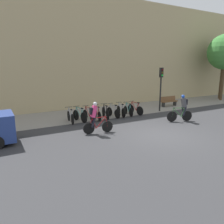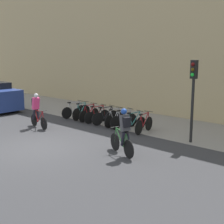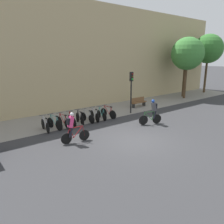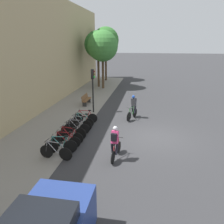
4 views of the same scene
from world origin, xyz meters
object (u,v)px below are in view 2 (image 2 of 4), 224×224
(cyclist_grey, at_px, (124,131))
(parked_bike_3, at_px, (97,115))
(parked_bike_6, at_px, (124,120))
(traffic_light_pole, at_px, (193,86))
(parked_bike_2, at_px, (89,114))
(parked_bike_8, at_px, (144,124))
(parked_bike_0, at_px, (74,111))
(parked_bike_1, at_px, (81,112))
(parked_bike_4, at_px, (105,117))
(parked_bike_7, at_px, (133,123))
(parked_bike_5, at_px, (114,119))
(cyclist_pink, at_px, (37,109))

(cyclist_grey, distance_m, parked_bike_3, 5.72)
(cyclist_grey, distance_m, parked_bike_6, 4.29)
(parked_bike_3, relative_size, traffic_light_pole, 0.48)
(parked_bike_2, height_order, parked_bike_8, parked_bike_8)
(parked_bike_0, relative_size, parked_bike_3, 1.02)
(parked_bike_0, bearing_deg, parked_bike_3, -0.02)
(cyclist_grey, relative_size, parked_bike_0, 1.04)
(parked_bike_0, height_order, parked_bike_1, parked_bike_1)
(parked_bike_4, bearing_deg, parked_bike_2, -179.96)
(parked_bike_0, height_order, parked_bike_8, same)
(parked_bike_4, bearing_deg, parked_bike_0, -179.99)
(parked_bike_0, bearing_deg, parked_bike_7, -0.01)
(parked_bike_3, height_order, traffic_light_pole, traffic_light_pole)
(parked_bike_3, bearing_deg, parked_bike_6, 0.02)
(parked_bike_7, bearing_deg, parked_bike_6, 179.93)
(parked_bike_0, distance_m, parked_bike_5, 3.19)
(parked_bike_8, bearing_deg, parked_bike_5, -179.99)
(parked_bike_0, relative_size, parked_bike_4, 1.01)
(parked_bike_1, height_order, parked_bike_3, parked_bike_1)
(cyclist_grey, height_order, parked_bike_0, cyclist_grey)
(parked_bike_4, distance_m, traffic_light_pole, 5.39)
(parked_bike_1, distance_m, parked_bike_8, 4.46)
(parked_bike_2, relative_size, traffic_light_pole, 0.48)
(parked_bike_1, distance_m, parked_bike_5, 2.55)
(parked_bike_4, bearing_deg, parked_bike_3, -179.92)
(parked_bike_8, xyz_separation_m, traffic_light_pole, (2.46, 0.04, 2.01))
(parked_bike_1, xyz_separation_m, parked_bike_3, (1.27, -0.00, -0.02))
(cyclist_pink, bearing_deg, parked_bike_1, 85.82)
(cyclist_pink, distance_m, parked_bike_1, 2.90)
(parked_bike_3, xyz_separation_m, parked_bike_8, (3.19, 0.00, 0.01))
(parked_bike_4, relative_size, parked_bike_8, 1.01)
(parked_bike_5, bearing_deg, parked_bike_7, -0.02)
(parked_bike_4, xyz_separation_m, traffic_light_pole, (5.01, 0.04, 2.00))
(parked_bike_2, height_order, parked_bike_5, parked_bike_5)
(parked_bike_3, relative_size, parked_bike_6, 0.99)
(cyclist_pink, relative_size, parked_bike_7, 1.10)
(traffic_light_pole, bearing_deg, parked_bike_4, -179.57)
(cyclist_grey, height_order, parked_bike_6, cyclist_grey)
(parked_bike_3, distance_m, parked_bike_8, 3.19)
(parked_bike_1, relative_size, parked_bike_7, 1.03)
(parked_bike_3, bearing_deg, parked_bike_8, 0.02)
(cyclist_grey, relative_size, traffic_light_pole, 0.51)
(parked_bike_1, xyz_separation_m, parked_bike_4, (1.91, -0.00, -0.00))
(parked_bike_5, bearing_deg, traffic_light_pole, 0.50)
(parked_bike_2, relative_size, parked_bike_7, 1.04)
(parked_bike_5, relative_size, parked_bike_6, 0.97)
(cyclist_pink, height_order, parked_bike_1, cyclist_pink)
(parked_bike_1, relative_size, parked_bike_2, 0.99)
(cyclist_pink, relative_size, parked_bike_6, 1.04)
(parked_bike_5, xyz_separation_m, traffic_light_pole, (4.37, 0.04, 2.02))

